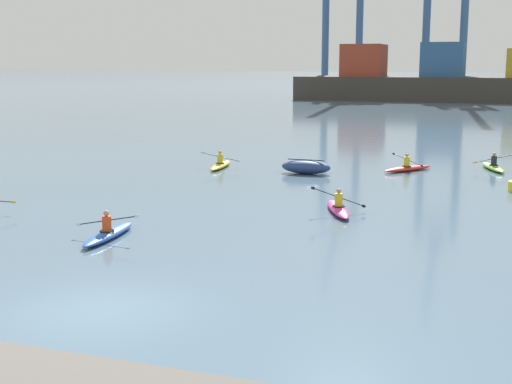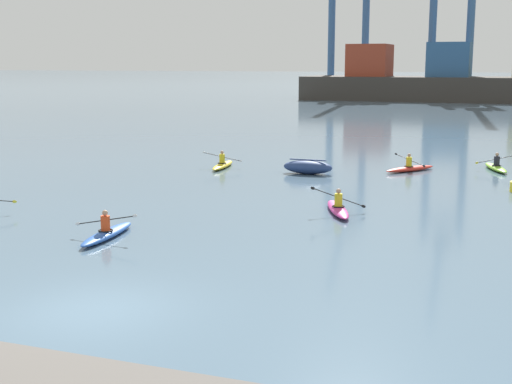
{
  "view_description": "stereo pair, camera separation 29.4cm",
  "coord_description": "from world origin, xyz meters",
  "px_view_note": "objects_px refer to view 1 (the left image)",
  "views": [
    {
      "loc": [
        8.55,
        -13.55,
        5.7
      ],
      "look_at": [
        -0.54,
        12.47,
        0.6
      ],
      "focal_mm": 49.4,
      "sensor_mm": 36.0,
      "label": 1
    },
    {
      "loc": [
        8.83,
        -13.46,
        5.7
      ],
      "look_at": [
        -0.54,
        12.47,
        0.6
      ],
      "focal_mm": 49.4,
      "sensor_mm": 36.0,
      "label": 2
    }
  ],
  "objects_px": {
    "gantry_crane_west": "(343,2)",
    "kayak_blue": "(108,233)",
    "kayak_red": "(408,168)",
    "kayak_lime": "(493,167)",
    "capsized_dinghy": "(306,167)",
    "kayak_magenta": "(338,208)",
    "kayak_yellow": "(221,165)",
    "container_barge": "(441,81)"
  },
  "relations": [
    {
      "from": "capsized_dinghy",
      "to": "kayak_red",
      "type": "xyz_separation_m",
      "value": [
        4.86,
        2.66,
        -0.18
      ]
    },
    {
      "from": "kayak_yellow",
      "to": "kayak_magenta",
      "type": "xyz_separation_m",
      "value": [
        8.65,
        -9.3,
        0.0
      ]
    },
    {
      "from": "kayak_lime",
      "to": "container_barge",
      "type": "bearing_deg",
      "value": 97.07
    },
    {
      "from": "kayak_blue",
      "to": "kayak_lime",
      "type": "bearing_deg",
      "value": 59.56
    },
    {
      "from": "kayak_yellow",
      "to": "kayak_lime",
      "type": "relative_size",
      "value": 1.01
    },
    {
      "from": "kayak_blue",
      "to": "kayak_lime",
      "type": "distance_m",
      "value": 23.06
    },
    {
      "from": "kayak_magenta",
      "to": "gantry_crane_west",
      "type": "bearing_deg",
      "value": 102.45
    },
    {
      "from": "kayak_lime",
      "to": "kayak_red",
      "type": "distance_m",
      "value": 4.7
    },
    {
      "from": "gantry_crane_west",
      "to": "kayak_yellow",
      "type": "distance_m",
      "value": 88.23
    },
    {
      "from": "capsized_dinghy",
      "to": "kayak_red",
      "type": "height_order",
      "value": "kayak_red"
    },
    {
      "from": "kayak_blue",
      "to": "kayak_magenta",
      "type": "distance_m",
      "value": 8.96
    },
    {
      "from": "kayak_magenta",
      "to": "kayak_lime",
      "type": "height_order",
      "value": "kayak_magenta"
    },
    {
      "from": "capsized_dinghy",
      "to": "kayak_magenta",
      "type": "xyz_separation_m",
      "value": [
        3.69,
        -8.84,
        -0.18
      ]
    },
    {
      "from": "kayak_lime",
      "to": "kayak_red",
      "type": "relative_size",
      "value": 1.11
    },
    {
      "from": "kayak_magenta",
      "to": "capsized_dinghy",
      "type": "bearing_deg",
      "value": 112.64
    },
    {
      "from": "kayak_blue",
      "to": "kayak_yellow",
      "type": "relative_size",
      "value": 1.0
    },
    {
      "from": "gantry_crane_west",
      "to": "kayak_blue",
      "type": "relative_size",
      "value": 9.52
    },
    {
      "from": "gantry_crane_west",
      "to": "kayak_lime",
      "type": "bearing_deg",
      "value": -72.06
    },
    {
      "from": "gantry_crane_west",
      "to": "kayak_lime",
      "type": "height_order",
      "value": "gantry_crane_west"
    },
    {
      "from": "capsized_dinghy",
      "to": "kayak_magenta",
      "type": "distance_m",
      "value": 9.58
    },
    {
      "from": "kayak_yellow",
      "to": "kayak_magenta",
      "type": "bearing_deg",
      "value": -47.07
    },
    {
      "from": "capsized_dinghy",
      "to": "kayak_red",
      "type": "distance_m",
      "value": 5.55
    },
    {
      "from": "kayak_blue",
      "to": "kayak_red",
      "type": "bearing_deg",
      "value": 67.56
    },
    {
      "from": "capsized_dinghy",
      "to": "kayak_blue",
      "type": "xyz_separation_m",
      "value": [
        -2.55,
        -15.27,
        -0.18
      ]
    },
    {
      "from": "kayak_magenta",
      "to": "container_barge",
      "type": "bearing_deg",
      "value": 92.18
    },
    {
      "from": "container_barge",
      "to": "kayak_lime",
      "type": "height_order",
      "value": "container_barge"
    },
    {
      "from": "kayak_magenta",
      "to": "kayak_lime",
      "type": "relative_size",
      "value": 0.98
    },
    {
      "from": "container_barge",
      "to": "kayak_red",
      "type": "distance_m",
      "value": 71.53
    },
    {
      "from": "gantry_crane_west",
      "to": "capsized_dinghy",
      "type": "relative_size",
      "value": 12.51
    },
    {
      "from": "container_barge",
      "to": "gantry_crane_west",
      "type": "xyz_separation_m",
      "value": [
        -17.88,
        12.4,
        12.84
      ]
    },
    {
      "from": "gantry_crane_west",
      "to": "kayak_red",
      "type": "bearing_deg",
      "value": -75.15
    },
    {
      "from": "kayak_blue",
      "to": "container_barge",
      "type": "bearing_deg",
      "value": 88.02
    },
    {
      "from": "capsized_dinghy",
      "to": "kayak_magenta",
      "type": "bearing_deg",
      "value": -67.36
    },
    {
      "from": "kayak_red",
      "to": "kayak_magenta",
      "type": "bearing_deg",
      "value": -95.83
    },
    {
      "from": "capsized_dinghy",
      "to": "kayak_lime",
      "type": "bearing_deg",
      "value": 26.78
    },
    {
      "from": "kayak_blue",
      "to": "kayak_magenta",
      "type": "relative_size",
      "value": 1.02
    },
    {
      "from": "kayak_blue",
      "to": "kayak_magenta",
      "type": "xyz_separation_m",
      "value": [
        6.23,
        6.44,
        0.0
      ]
    },
    {
      "from": "container_barge",
      "to": "kayak_yellow",
      "type": "height_order",
      "value": "container_barge"
    },
    {
      "from": "kayak_yellow",
      "to": "container_barge",
      "type": "bearing_deg",
      "value": 85.73
    },
    {
      "from": "capsized_dinghy",
      "to": "kayak_yellow",
      "type": "relative_size",
      "value": 0.76
    },
    {
      "from": "capsized_dinghy",
      "to": "kayak_lime",
      "type": "relative_size",
      "value": 0.76
    },
    {
      "from": "capsized_dinghy",
      "to": "kayak_blue",
      "type": "height_order",
      "value": "kayak_blue"
    }
  ]
}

